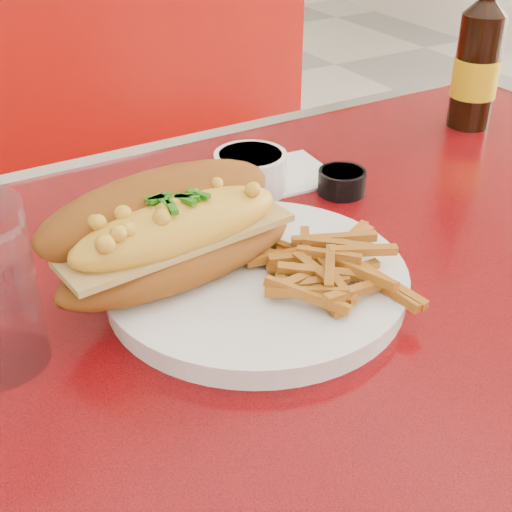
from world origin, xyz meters
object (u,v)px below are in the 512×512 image
sauce_cup_right (342,181)px  beer_bottle (478,61)px  booth_bench_far (112,283)px  dinner_plate (256,280)px  mac_hoagie (171,231)px  gravy_ramekin (251,171)px  fork (307,251)px  diner_table (336,386)px

sauce_cup_right → beer_bottle: bearing=15.9°
booth_bench_far → beer_bottle: size_ratio=4.54×
dinner_plate → mac_hoagie: size_ratio=1.51×
beer_bottle → sauce_cup_right: bearing=-164.1°
gravy_ramekin → beer_bottle: bearing=3.3°
gravy_ramekin → booth_bench_far: bearing=90.9°
gravy_ramekin → fork: bearing=-102.8°
gravy_ramekin → sauce_cup_right: 0.11m
booth_bench_far → fork: bearing=-92.4°
fork → beer_bottle: 0.50m
booth_bench_far → mac_hoagie: size_ratio=4.57×
fork → mac_hoagie: bearing=47.0°
sauce_cup_right → dinner_plate: bearing=-147.1°
mac_hoagie → beer_bottle: bearing=11.9°
diner_table → gravy_ramekin: gravy_ramekin is taller
gravy_ramekin → diner_table: bearing=-92.7°
dinner_plate → gravy_ramekin: (0.11, 0.20, 0.02)m
diner_table → booth_bench_far: size_ratio=1.03×
dinner_plate → gravy_ramekin: bearing=60.9°
diner_table → mac_hoagie: 0.29m
dinner_plate → fork: 0.07m
diner_table → dinner_plate: size_ratio=3.11×
fork → sauce_cup_right: bearing=-77.2°
mac_hoagie → sauce_cup_right: bearing=13.2°
beer_bottle → diner_table: bearing=-150.3°
fork → beer_bottle: bearing=-93.8°
booth_bench_far → fork: 0.94m
booth_bench_far → beer_bottle: 0.92m
fork → gravy_ramekin: bearing=-42.0°
diner_table → mac_hoagie: (-0.17, 0.06, 0.23)m
dinner_plate → mac_hoagie: 0.10m
sauce_cup_right → beer_bottle: 0.33m
diner_table → dinner_plate: 0.20m
fork → beer_bottle: beer_bottle is taller
diner_table → sauce_cup_right: bearing=54.6°
gravy_ramekin → beer_bottle: beer_bottle is taller
booth_bench_far → fork: size_ratio=9.95×
booth_bench_far → fork: booth_bench_far is taller
diner_table → mac_hoagie: size_ratio=4.69×
booth_bench_far → dinner_plate: size_ratio=3.04×
dinner_plate → beer_bottle: (0.51, 0.22, 0.09)m
dinner_plate → sauce_cup_right: (0.20, 0.13, 0.00)m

